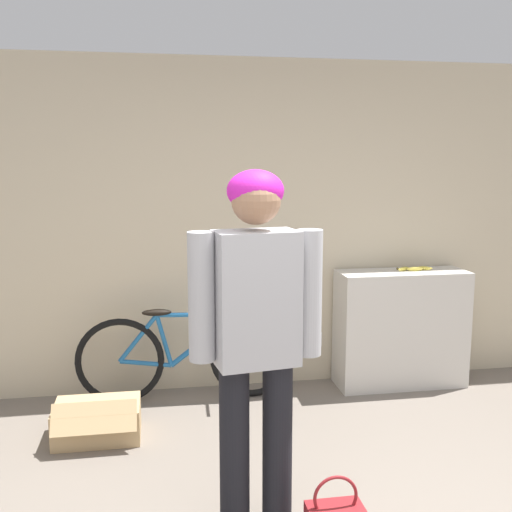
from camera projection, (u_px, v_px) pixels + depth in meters
wall_back at (251, 227)px, 4.76m from camera, size 8.00×0.07×2.60m
side_shelf at (401, 328)px, 4.86m from camera, size 1.04×0.37×0.94m
person at (256, 321)px, 2.85m from camera, size 0.64×0.28×1.79m
bicycle at (187, 356)px, 4.55m from camera, size 1.67×0.46×0.73m
banana at (414, 269)px, 4.81m from camera, size 0.30×0.08×0.03m
cardboard_box at (98, 421)px, 3.96m from camera, size 0.56×0.45×0.31m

